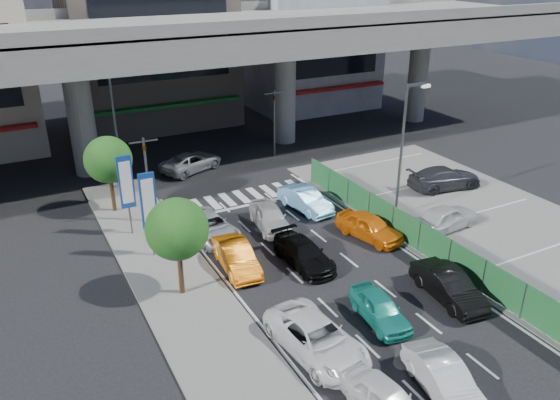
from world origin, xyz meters
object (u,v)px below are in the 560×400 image
hatch_white_back_mid (445,379)px  sedan_white_front_mid (270,217)px  taxi_orange_right (369,227)px  traffic_light_left (145,160)px  traffic_light_right (274,107)px  parked_sedan_dgrey (445,178)px  parked_sedan_white (446,217)px  taxi_teal_mid (380,308)px  taxi_orange_left (236,257)px  sedan_black_mid (304,253)px  van_white_back_left (386,400)px  sedan_white_mid_left (317,338)px  kei_truck_front_right (305,200)px  signboard_near (149,204)px  hatch_black_mid_right (449,286)px  signboard_far (126,185)px  street_lamp_right (405,140)px  street_lamp_left (117,119)px  crossing_wagon_silver (191,162)px  wagon_silver_front_left (209,227)px  traffic_cone (404,219)px  tree_far (108,160)px  tree_near (177,229)px

hatch_white_back_mid → sedan_white_front_mid: bearing=98.4°
taxi_orange_right → traffic_light_left: bearing=130.0°
traffic_light_right → parked_sedan_dgrey: (7.08, -11.13, -3.14)m
parked_sedan_white → taxi_teal_mid: bearing=114.6°
taxi_orange_left → sedan_black_mid: bearing=-15.2°
van_white_back_left → sedan_white_front_mid: bearing=70.0°
sedan_white_mid_left → kei_truck_front_right: (6.29, 11.71, -0.01)m
kei_truck_front_right → sedan_black_mid: bearing=-128.1°
sedan_white_mid_left → sedan_black_mid: (2.94, 6.10, -0.07)m
signboard_near → hatch_black_mid_right: size_ratio=1.12×
van_white_back_left → parked_sedan_white: 14.96m
signboard_far → sedan_black_mid: signboard_far is taller
street_lamp_right → hatch_black_mid_right: bearing=-114.1°
street_lamp_left → hatch_white_back_mid: (5.57, -24.37, -4.13)m
van_white_back_left → hatch_black_mid_right: (6.77, 4.21, 0.08)m
signboard_far → parked_sedan_dgrey: size_ratio=0.93×
van_white_back_left → taxi_orange_right: bearing=47.5°
signboard_near → hatch_white_back_mid: bearing=-65.8°
hatch_white_back_mid → hatch_black_mid_right: 6.20m
traffic_light_left → street_lamp_right: size_ratio=0.65×
signboard_far → crossing_wagon_silver: bearing=51.8°
hatch_white_back_mid → taxi_teal_mid: hatch_white_back_mid is taller
taxi_teal_mid → sedan_white_front_mid: (-0.19, 10.06, 0.08)m
signboard_far → taxi_orange_right: signboard_far is taller
wagon_silver_front_left → signboard_near: bearing=-174.5°
van_white_back_left → hatch_white_back_mid: size_ratio=0.92×
hatch_black_mid_right → taxi_orange_right: (0.37, 6.50, 0.00)m
hatch_white_back_mid → sedan_white_mid_left: (-2.85, 4.03, 0.05)m
parked_sedan_dgrey → taxi_teal_mid: bearing=135.5°
sedan_white_mid_left → wagon_silver_front_left: bearing=85.9°
street_lamp_right → wagon_silver_front_left: street_lamp_right is taller
parked_sedan_white → traffic_cone: size_ratio=5.73×
taxi_orange_right → crossing_wagon_silver: (-5.22, 14.54, -0.03)m
tree_far → crossing_wagon_silver: (6.55, 4.57, -2.72)m
street_lamp_left → sedan_black_mid: (5.66, -14.24, -4.15)m
van_white_back_left → traffic_cone: (9.78, 10.93, -0.18)m
signboard_far → hatch_black_mid_right: bearing=-49.1°
taxi_teal_mid → kei_truck_front_right: 11.55m
traffic_light_right → tree_near: size_ratio=1.08×
street_lamp_right → tree_far: size_ratio=1.67×
signboard_far → taxi_teal_mid: size_ratio=1.31×
tree_far → hatch_white_back_mid: bearing=-71.4°
sedan_black_mid → parked_sedan_white: (9.07, -0.44, 0.16)m
sedan_black_mid → parked_sedan_white: size_ratio=1.01×
signboard_near → van_white_back_left: bearing=-74.1°
hatch_white_back_mid → sedan_black_mid: (0.09, 10.13, -0.02)m
signboard_near → wagon_silver_front_left: (3.36, 0.71, -2.41)m
traffic_light_left → taxi_orange_left: bearing=-71.7°
hatch_white_back_mid → wagon_silver_front_left: bearing=111.6°
hatch_black_mid_right → parked_sedan_white: (4.79, 5.28, 0.09)m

